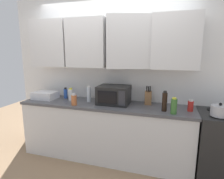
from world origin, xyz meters
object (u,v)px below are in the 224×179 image
(bottle_green_oil, at_px, (174,106))
(bottle_clear_tall, at_px, (89,94))
(knife_block, at_px, (148,98))
(bottle_spice_jar, at_px, (74,100))
(bottle_red_sauce, at_px, (191,106))
(kettle, at_px, (220,111))
(bottle_blue_cleaner, at_px, (66,93))
(bottle_soy_dark, at_px, (165,102))
(dish_rack, at_px, (45,95))
(microwave, at_px, (114,95))
(bottle_white_jar, at_px, (71,94))

(bottle_green_oil, distance_m, bottle_clear_tall, 1.31)
(knife_block, distance_m, bottle_spice_jar, 1.13)
(knife_block, bearing_deg, bottle_clear_tall, -171.69)
(bottle_green_oil, distance_m, bottle_red_sauce, 0.29)
(kettle, height_order, bottle_blue_cleaner, bottle_blue_cleaner)
(bottle_spice_jar, height_order, bottle_clear_tall, bottle_clear_tall)
(bottle_blue_cleaner, bearing_deg, bottle_soy_dark, -8.48)
(dish_rack, xyz_separation_m, bottle_soy_dark, (1.98, -0.12, 0.07))
(dish_rack, distance_m, bottle_blue_cleaner, 0.34)
(microwave, height_order, bottle_white_jar, microwave)
(bottle_blue_cleaner, bearing_deg, bottle_red_sauce, -4.26)
(dish_rack, xyz_separation_m, bottle_blue_cleaner, (0.32, 0.13, 0.03))
(bottle_blue_cleaner, bearing_deg, kettle, -7.16)
(kettle, distance_m, dish_rack, 2.64)
(dish_rack, xyz_separation_m, bottle_clear_tall, (0.80, 0.03, 0.07))
(dish_rack, height_order, bottle_green_oil, bottle_green_oil)
(kettle, bearing_deg, dish_rack, 176.53)
(bottle_soy_dark, height_order, bottle_white_jar, bottle_soy_dark)
(bottle_spice_jar, bearing_deg, dish_rack, 161.96)
(bottle_white_jar, bearing_deg, kettle, -5.05)
(microwave, height_order, bottle_green_oil, microwave)
(dish_rack, relative_size, bottle_clear_tall, 1.47)
(kettle, height_order, bottle_red_sauce, kettle)
(bottle_white_jar, bearing_deg, bottle_red_sauce, -1.51)
(bottle_white_jar, bearing_deg, microwave, 0.37)
(microwave, bearing_deg, knife_block, 13.82)
(dish_rack, bearing_deg, bottle_clear_tall, 1.88)
(bottle_red_sauce, relative_size, bottle_spice_jar, 0.88)
(dish_rack, distance_m, knife_block, 1.74)
(bottle_white_jar, bearing_deg, dish_rack, -176.29)
(bottle_soy_dark, height_order, bottle_red_sauce, bottle_soy_dark)
(bottle_red_sauce, bearing_deg, knife_block, 163.03)
(bottle_red_sauce, bearing_deg, dish_rack, 179.56)
(bottle_soy_dark, relative_size, bottle_spice_jar, 1.56)
(microwave, relative_size, bottle_spice_jar, 2.67)
(microwave, xyz_separation_m, bottle_soy_dark, (0.76, -0.15, -0.01))
(microwave, bearing_deg, bottle_soy_dark, -11.29)
(knife_block, relative_size, bottle_spice_jar, 1.60)
(bottle_red_sauce, height_order, bottle_blue_cleaner, bottle_blue_cleaner)
(bottle_soy_dark, bearing_deg, microwave, 168.71)
(kettle, bearing_deg, knife_block, 160.46)
(kettle, xyz_separation_m, bottle_red_sauce, (-0.32, 0.14, -0.00))
(kettle, bearing_deg, bottle_blue_cleaner, 172.84)
(bottle_clear_tall, distance_m, bottle_blue_cleaner, 0.50)
(bottle_blue_cleaner, bearing_deg, bottle_clear_tall, -12.18)
(kettle, relative_size, knife_block, 0.72)
(dish_rack, distance_m, bottle_soy_dark, 1.98)
(bottle_red_sauce, bearing_deg, microwave, 177.23)
(bottle_spice_jar, xyz_separation_m, bottle_white_jar, (-0.19, 0.25, 0.01))
(dish_rack, distance_m, bottle_spice_jar, 0.70)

